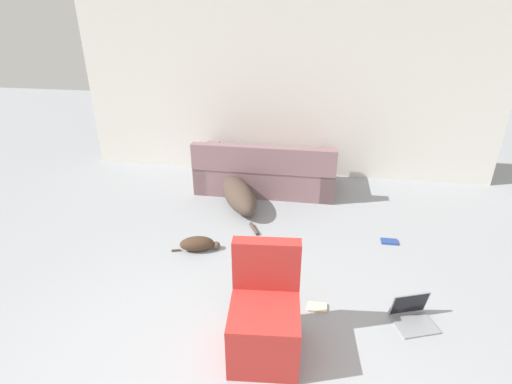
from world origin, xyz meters
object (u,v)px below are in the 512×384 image
object	(u,v)px
cat	(198,244)
laptop_open	(412,313)
side_chair	(265,319)
book_cream	(317,307)
dog	(238,194)
book_blue	(389,241)
couch	(266,173)

from	to	relation	value
cat	laptop_open	size ratio (longest dim) A/B	1.27
cat	side_chair	size ratio (longest dim) A/B	0.60
book_cream	dog	bearing A→B (deg)	120.88
cat	book_blue	xyz separation A→B (m)	(2.18, 0.52, -0.07)
book_cream	cat	bearing A→B (deg)	151.12
couch	cat	bearing A→B (deg)	73.22
dog	laptop_open	xyz separation A→B (m)	(1.96, -1.92, -0.10)
dog	cat	world-z (taller)	dog
cat	side_chair	bearing A→B (deg)	-69.30
cat	dog	bearing A→B (deg)	63.15
laptop_open	book_cream	size ratio (longest dim) A/B	2.40
book_cream	book_blue	bearing A→B (deg)	57.39
dog	book_cream	distance (m)	2.22
book_cream	book_blue	xyz separation A→B (m)	(0.81, 1.27, 0.00)
book_cream	book_blue	distance (m)	1.51
laptop_open	book_blue	distance (m)	1.29
cat	laptop_open	bearing A→B (deg)	-34.89
couch	cat	distance (m)	1.87
cat	side_chair	world-z (taller)	side_chair
side_chair	laptop_open	bearing A→B (deg)	17.72
dog	side_chair	bearing A→B (deg)	168.47
couch	book_cream	xyz separation A→B (m)	(0.84, -2.54, -0.25)
cat	couch	bearing A→B (deg)	57.93
cat	book_cream	distance (m)	1.56
cat	book_cream	bearing A→B (deg)	-44.44
cat	book_blue	world-z (taller)	cat
couch	dog	bearing A→B (deg)	64.47
dog	couch	bearing A→B (deg)	-53.22
laptop_open	couch	bearing A→B (deg)	102.93
laptop_open	book_cream	distance (m)	0.83
book_cream	side_chair	xyz separation A→B (m)	(-0.42, -0.54, 0.30)
side_chair	book_cream	bearing A→B (deg)	47.12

